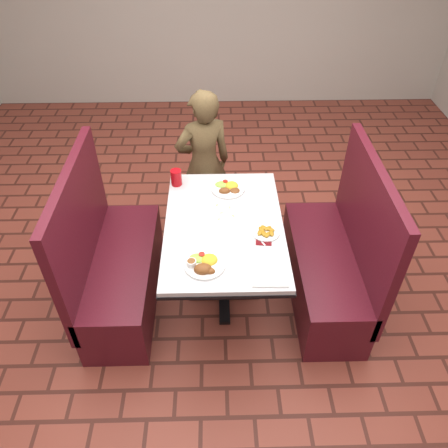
{
  "coord_description": "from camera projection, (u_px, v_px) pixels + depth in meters",
  "views": [
    {
      "loc": [
        -0.05,
        -2.23,
        2.68
      ],
      "look_at": [
        0.0,
        0.0,
        0.75
      ],
      "focal_mm": 35.0,
      "sensor_mm": 36.0,
      "label": 1
    }
  ],
  "objects": [
    {
      "name": "paper_napkin",
      "position": [
        270.0,
        277.0,
        2.58
      ],
      "size": [
        0.22,
        0.16,
        0.01
      ],
      "primitive_type": "cube",
      "rotation": [
        0.0,
        0.0,
        -0.03
      ],
      "color": "white",
      "rests_on": "dining_table"
    },
    {
      "name": "diner_person",
      "position": [
        204.0,
        164.0,
        3.68
      ],
      "size": [
        0.55,
        0.45,
        1.32
      ],
      "primitive_type": "imported",
      "rotation": [
        0.0,
        0.0,
        3.46
      ],
      "color": "brown",
      "rests_on": "ground"
    },
    {
      "name": "booth_bench_left",
      "position": [
        116.0,
        269.0,
        3.21
      ],
      "size": [
        0.47,
        1.2,
        1.17
      ],
      "color": "#52121E",
      "rests_on": "ground"
    },
    {
      "name": "dining_table",
      "position": [
        224.0,
        235.0,
        3.01
      ],
      "size": [
        0.81,
        1.21,
        0.75
      ],
      "color": "silver",
      "rests_on": "ground"
    },
    {
      "name": "red_tumbler",
      "position": [
        176.0,
        177.0,
        3.26
      ],
      "size": [
        0.08,
        0.08,
        0.12
      ],
      "primitive_type": "cylinder",
      "color": "#B90C12",
      "rests_on": "dining_table"
    },
    {
      "name": "plantain_plate",
      "position": [
        266.0,
        232.0,
        2.87
      ],
      "size": [
        0.18,
        0.18,
        0.03
      ],
      "rotation": [
        0.0,
        0.0,
        0.25
      ],
      "color": "white",
      "rests_on": "dining_table"
    },
    {
      "name": "fork_utensil",
      "position": [
        204.0,
        263.0,
        2.66
      ],
      "size": [
        0.03,
        0.15,
        0.0
      ],
      "primitive_type": "cube",
      "rotation": [
        0.0,
        0.0,
        -0.16
      ],
      "color": "silver",
      "rests_on": "dining_table"
    },
    {
      "name": "maroon_napkin",
      "position": [
        264.0,
        240.0,
        2.83
      ],
      "size": [
        0.11,
        0.11,
        0.0
      ],
      "primitive_type": "cube",
      "rotation": [
        0.0,
        0.0,
        -0.1
      ],
      "color": "#5C0D12",
      "rests_on": "dining_table"
    },
    {
      "name": "room",
      "position": [
        224.0,
        49.0,
        2.19
      ],
      "size": [
        7.0,
        7.04,
        2.82
      ],
      "color": "brown",
      "rests_on": "ground"
    },
    {
      "name": "booth_bench_right",
      "position": [
        331.0,
        265.0,
        3.24
      ],
      "size": [
        0.47,
        1.2,
        1.17
      ],
      "color": "#52121E",
      "rests_on": "ground"
    },
    {
      "name": "lettuce_shreds",
      "position": [
        230.0,
        218.0,
        3.0
      ],
      "size": [
        0.28,
        0.32,
        0.0
      ],
      "primitive_type": null,
      "color": "#91B649",
      "rests_on": "dining_table"
    },
    {
      "name": "knife_utensil",
      "position": [
        214.0,
        258.0,
        2.69
      ],
      "size": [
        0.02,
        0.18,
        0.0
      ],
      "primitive_type": "cube",
      "rotation": [
        0.0,
        0.0,
        -0.04
      ],
      "color": "silver",
      "rests_on": "dining_table"
    },
    {
      "name": "spoon_utensil",
      "position": [
        260.0,
        240.0,
        2.82
      ],
      "size": [
        0.07,
        0.11,
        0.0
      ],
      "primitive_type": "cube",
      "rotation": [
        0.0,
        0.0,
        0.52
      ],
      "color": "silver",
      "rests_on": "dining_table"
    },
    {
      "name": "near_dinner_plate",
      "position": [
        204.0,
        263.0,
        2.64
      ],
      "size": [
        0.25,
        0.25,
        0.08
      ],
      "rotation": [
        0.0,
        0.0,
        -0.4
      ],
      "color": "white",
      "rests_on": "dining_table"
    },
    {
      "name": "far_dinner_plate",
      "position": [
        228.0,
        187.0,
        3.24
      ],
      "size": [
        0.25,
        0.25,
        0.06
      ],
      "rotation": [
        0.0,
        0.0,
        -0.17
      ],
      "color": "white",
      "rests_on": "dining_table"
    }
  ]
}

